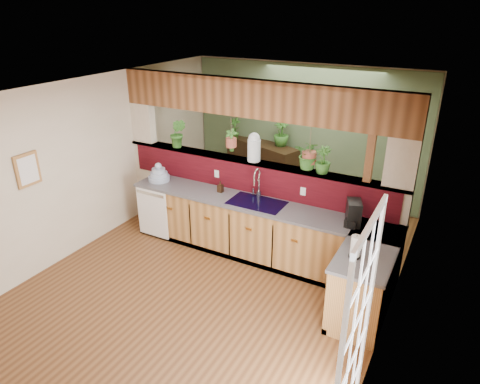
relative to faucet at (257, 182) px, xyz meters
The scene contains 28 objects.
ground 1.63m from the faucet, 99.05° to the right, with size 4.60×7.00×0.01m, color brown.
ceiling 1.84m from the faucet, 99.05° to the right, with size 4.60×7.00×0.01m, color brown.
wall_back 2.38m from the faucet, 94.34° to the left, with size 4.60×0.02×2.60m, color beige.
wall_left 2.73m from the faucet, 155.51° to the right, with size 0.02×7.00×2.60m, color beige.
wall_right 2.41m from the faucet, 28.05° to the right, with size 0.02×7.00×2.60m, color beige.
pass_through_partition 0.27m from the faucet, 124.58° to the left, with size 4.60×0.21×2.60m.
pass_through_ledge 0.36m from the faucet, 129.21° to the left, with size 4.60×0.21×0.04m, color brown.
header_beam 1.20m from the faucet, 129.21° to the left, with size 4.60×0.15×0.55m, color brown.
sage_backwall 2.36m from the faucet, 94.38° to the left, with size 4.55×0.02×2.55m, color #57714D.
countertop 1.00m from the faucet, 21.65° to the right, with size 4.14×1.52×0.90m.
dishwasher 1.86m from the faucet, 164.29° to the right, with size 0.58×0.03×0.82m.
navy_sink 0.38m from the faucet, 65.59° to the right, with size 0.82×0.50×0.18m.
french_door 3.21m from the faucet, 49.30° to the right, with size 0.06×1.02×2.16m, color white.
framed_print 3.15m from the faucet, 141.80° to the right, with size 0.04×0.35×0.45m.
faucet is the anchor object (origin of this frame).
dish_stack 1.74m from the faucet, behind, with size 0.35×0.35×0.31m.
soap_dispenser 0.63m from the faucet, behind, with size 0.08×0.08×0.18m, color #332012.
coffee_maker 1.49m from the faucet, ahead, with size 0.18×0.30×0.33m.
paper_towel 1.95m from the faucet, 28.65° to the right, with size 0.14×0.14×0.29m.
glass_jar 0.53m from the faucet, 128.46° to the left, with size 0.20×0.20×0.44m.
ledge_plant_left 1.65m from the faucet, behind, with size 0.27×0.21×0.48m, color #306723.
ledge_plant_right 1.02m from the faucet, 13.81° to the left, with size 0.22×0.22×0.39m, color #306723.
hanging_plant_a 0.86m from the faucet, 158.73° to the left, with size 0.19×0.16×0.50m.
hanging_plant_b 0.98m from the faucet, 17.65° to the left, with size 0.39×0.34×0.55m.
shelving_console 2.41m from the faucet, 114.13° to the left, with size 1.63×0.44×1.09m, color black.
shelf_plant_a 2.63m from the faucet, 126.28° to the left, with size 0.23×0.16×0.44m, color #306723.
shelf_plant_b 2.19m from the faucet, 104.41° to the left, with size 0.29×0.29×0.52m, color #306723.
floor_plant 1.64m from the faucet, 39.59° to the left, with size 0.64×0.56×0.71m, color #306723.
Camera 1 is at (2.73, -4.11, 3.56)m, focal length 32.00 mm.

